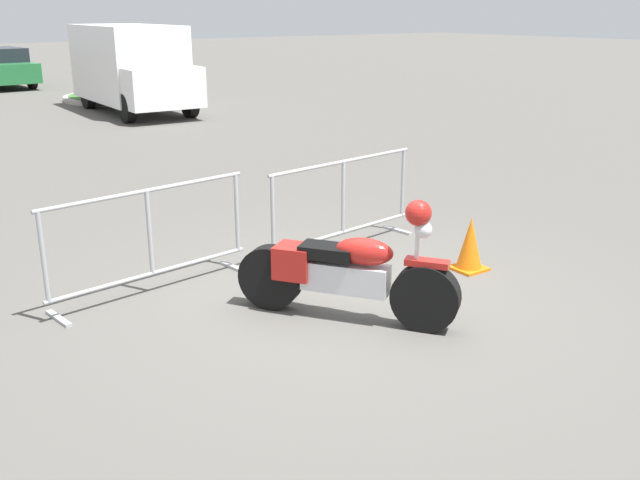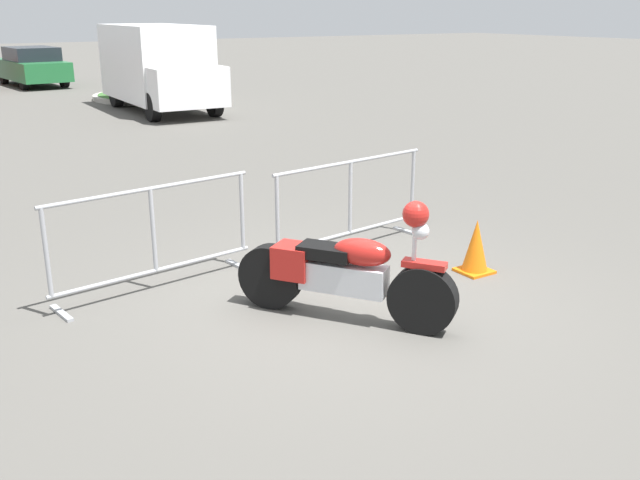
{
  "view_description": "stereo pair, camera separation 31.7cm",
  "coord_description": "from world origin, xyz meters",
  "px_view_note": "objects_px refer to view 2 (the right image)",
  "views": [
    {
      "loc": [
        -3.9,
        -5.11,
        2.72
      ],
      "look_at": [
        -0.21,
        0.09,
        0.65
      ],
      "focal_mm": 40.0,
      "sensor_mm": 36.0,
      "label": 1
    },
    {
      "loc": [
        -3.63,
        -5.28,
        2.72
      ],
      "look_at": [
        -0.21,
        0.09,
        0.65
      ],
      "focal_mm": 40.0,
      "sensor_mm": 36.0,
      "label": 2
    }
  ],
  "objects_px": {
    "parked_car_green": "(32,66)",
    "delivery_van": "(158,65)",
    "traffic_cone": "(476,247)",
    "crowd_barrier_far": "(350,204)",
    "crowd_barrier_near": "(154,237)",
    "motorcycle": "(344,272)"
  },
  "relations": [
    {
      "from": "crowd_barrier_far",
      "to": "delivery_van",
      "type": "xyz_separation_m",
      "value": [
        2.44,
        12.8,
        0.69
      ]
    },
    {
      "from": "crowd_barrier_near",
      "to": "traffic_cone",
      "type": "xyz_separation_m",
      "value": [
        3.07,
        -1.38,
        -0.27
      ]
    },
    {
      "from": "traffic_cone",
      "to": "motorcycle",
      "type": "bearing_deg",
      "value": -172.77
    },
    {
      "from": "motorcycle",
      "to": "delivery_van",
      "type": "relative_size",
      "value": 0.36
    },
    {
      "from": "crowd_barrier_far",
      "to": "delivery_van",
      "type": "bearing_deg",
      "value": 79.23
    },
    {
      "from": "crowd_barrier_far",
      "to": "traffic_cone",
      "type": "height_order",
      "value": "crowd_barrier_far"
    },
    {
      "from": "crowd_barrier_far",
      "to": "parked_car_green",
      "type": "height_order",
      "value": "parked_car_green"
    },
    {
      "from": "delivery_van",
      "to": "traffic_cone",
      "type": "relative_size",
      "value": 8.56
    },
    {
      "from": "crowd_barrier_near",
      "to": "parked_car_green",
      "type": "height_order",
      "value": "parked_car_green"
    },
    {
      "from": "crowd_barrier_far",
      "to": "crowd_barrier_near",
      "type": "bearing_deg",
      "value": 180.0
    },
    {
      "from": "parked_car_green",
      "to": "delivery_van",
      "type": "bearing_deg",
      "value": -174.99
    },
    {
      "from": "crowd_barrier_far",
      "to": "traffic_cone",
      "type": "xyz_separation_m",
      "value": [
        0.69,
        -1.38,
        -0.27
      ]
    },
    {
      "from": "crowd_barrier_far",
      "to": "delivery_van",
      "type": "relative_size",
      "value": 0.44
    },
    {
      "from": "motorcycle",
      "to": "parked_car_green",
      "type": "xyz_separation_m",
      "value": [
        2.08,
        23.46,
        0.26
      ]
    },
    {
      "from": "motorcycle",
      "to": "crowd_barrier_near",
      "type": "distance_m",
      "value": 2.01
    },
    {
      "from": "motorcycle",
      "to": "delivery_van",
      "type": "bearing_deg",
      "value": 130.84
    },
    {
      "from": "delivery_van",
      "to": "crowd_barrier_far",
      "type": "bearing_deg",
      "value": -9.26
    },
    {
      "from": "motorcycle",
      "to": "parked_car_green",
      "type": "distance_m",
      "value": 23.56
    },
    {
      "from": "delivery_van",
      "to": "traffic_cone",
      "type": "height_order",
      "value": "delivery_van"
    },
    {
      "from": "motorcycle",
      "to": "traffic_cone",
      "type": "relative_size",
      "value": 3.07
    },
    {
      "from": "parked_car_green",
      "to": "traffic_cone",
      "type": "relative_size",
      "value": 7.21
    },
    {
      "from": "crowd_barrier_near",
      "to": "delivery_van",
      "type": "distance_m",
      "value": 13.69
    }
  ]
}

